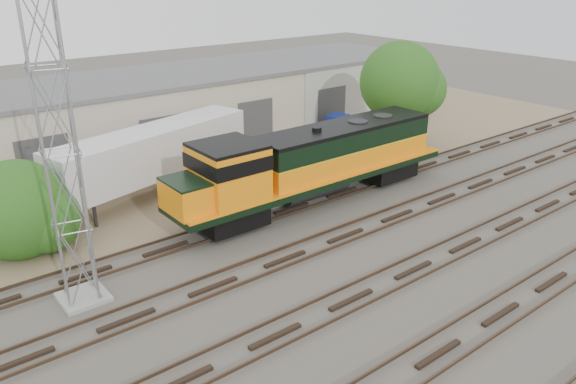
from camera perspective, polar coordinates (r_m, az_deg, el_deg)
ground at (r=26.06m, az=1.76°, el=-8.22°), size 140.00×140.00×0.00m
dirt_strip at (r=37.65m, az=-13.09°, el=1.09°), size 80.00×16.00×0.02m
tracks at (r=24.16m, az=6.42°, el=-10.83°), size 80.00×20.40×0.28m
warehouse at (r=43.96m, az=-17.96°, el=7.23°), size 58.40×10.40×5.30m
locomotive at (r=32.42m, az=2.44°, el=3.01°), size 18.69×3.28×4.49m
signal_tower at (r=23.13m, az=-22.06°, el=3.20°), size 1.91×1.91×12.91m
semi_trailer at (r=34.96m, az=-13.09°, el=3.96°), size 13.68×6.05×4.13m
dumpster_blue at (r=47.57m, az=5.06°, el=6.92°), size 1.93×1.86×1.50m
dumpster_red at (r=53.98m, az=12.79°, el=8.24°), size 1.93×1.87×1.40m
tree_mid at (r=29.97m, az=-25.21°, el=-1.87°), size 5.18×4.93×4.93m
tree_east at (r=43.55m, az=11.74°, el=10.74°), size 6.24×5.94×8.02m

